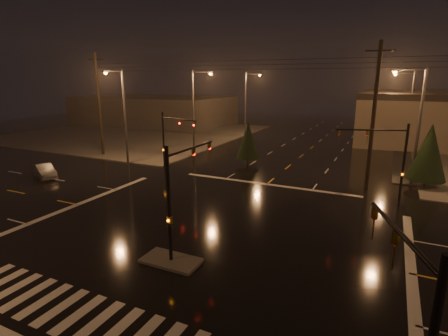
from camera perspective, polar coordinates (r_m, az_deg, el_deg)
The scene contains 20 objects.
ground at distance 21.64m, azimuth -2.60°, elevation -10.36°, with size 140.00×140.00×0.00m, color black.
sidewalk_nw at distance 62.18m, azimuth -14.11°, elevation 5.59°, with size 36.00×36.00×0.12m, color #4C4943.
median_island at distance 18.56m, azimuth -8.62°, elevation -14.71°, with size 3.00×1.60×0.15m, color #4C4943.
crosswalk at distance 15.42m, azimuth -19.90°, elevation -22.48°, with size 15.00×2.60×0.01m, color beige.
stop_bar_far at distance 31.14m, azimuth 6.98°, elevation -2.64°, with size 16.00×0.50×0.01m, color beige.
commercial_block at distance 74.31m, azimuth -11.34°, elevation 9.23°, with size 30.00×18.00×5.60m, color #413D39.
signal_mast_median at distance 17.82m, azimuth -7.39°, elevation -3.03°, with size 0.25×4.59×6.00m.
signal_mast_ne at distance 27.93m, azimuth 25.41°, elevation 2.11°, with size 4.84×1.86×6.00m.
signal_mast_nw at distance 33.69m, azimuth -8.85°, elevation 5.20°, with size 4.84×1.86×6.00m.
signal_mast_se at distance 9.28m, azimuth 28.25°, elevation -22.59°, with size 1.55×3.87×6.00m.
streetlight_1 at distance 40.96m, azimuth -4.67°, elevation 9.75°, with size 2.77×0.32×10.00m.
streetlight_2 at distance 55.35m, azimuth 3.81°, elevation 10.94°, with size 2.77×0.32×10.00m.
streetlight_3 at distance 33.51m, azimuth 28.81°, elevation 7.04°, with size 2.77×0.32×10.00m.
streetlight_4 at distance 53.43m, azimuth 27.87°, elevation 9.23°, with size 2.77×0.32×10.00m.
streetlight_5 at distance 38.26m, azimuth -16.24°, elevation 8.92°, with size 0.32×2.77×10.00m.
utility_pole_0 at distance 44.39m, azimuth -19.73°, elevation 9.75°, with size 2.20×0.32×12.00m.
utility_pole_1 at distance 31.46m, azimuth 23.23°, elevation 7.89°, with size 2.20×0.32×12.00m.
conifer_0 at distance 33.96m, azimuth 30.46°, elevation 2.26°, with size 3.07×3.07×5.50m.
conifer_3 at distance 37.64m, azimuth 3.95°, elevation 4.55°, with size 2.52×2.52×4.64m.
car_crossing at distance 36.99m, azimuth -27.29°, elevation -0.41°, with size 1.37×3.92×1.29m, color slate.
Camera 1 is at (9.34, -17.30, 9.03)m, focal length 28.00 mm.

